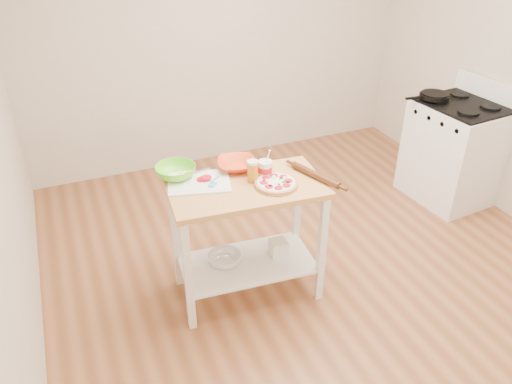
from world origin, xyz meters
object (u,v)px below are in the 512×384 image
(gas_stove, at_px, (453,152))
(skillet, at_px, (434,96))
(pizza, at_px, (276,183))
(cutting_board, at_px, (199,182))
(prep_island, at_px, (247,218))
(green_bowl, at_px, (176,172))
(rolling_pin, at_px, (316,175))
(shelf_bin, at_px, (279,248))
(knife, at_px, (187,175))
(yogurt_tub, at_px, (265,169))
(shelf_glass_bowl, at_px, (225,259))
(beer_pint, at_px, (252,171))
(orange_bowl, at_px, (237,165))
(spatula, at_px, (214,182))

(gas_stove, bearing_deg, skillet, 127.45)
(pizza, height_order, cutting_board, pizza)
(prep_island, xyz_separation_m, skillet, (2.08, 0.70, 0.34))
(green_bowl, distance_m, rolling_pin, 0.93)
(shelf_bin, bearing_deg, pizza, -132.08)
(shelf_bin, bearing_deg, rolling_pin, -23.22)
(cutting_board, relative_size, knife, 1.73)
(yogurt_tub, bearing_deg, shelf_glass_bowl, -178.80)
(pizza, height_order, rolling_pin, rolling_pin)
(cutting_board, distance_m, green_bowl, 0.18)
(prep_island, bearing_deg, gas_stove, 12.65)
(beer_pint, bearing_deg, gas_stove, 12.12)
(orange_bowl, bearing_deg, pizza, -63.59)
(prep_island, bearing_deg, pizza, -23.85)
(knife, height_order, orange_bowl, orange_bowl)
(gas_stove, height_order, yogurt_tub, gas_stove)
(knife, bearing_deg, spatula, -57.46)
(yogurt_tub, xyz_separation_m, shelf_glass_bowl, (-0.31, -0.01, -0.66))
(rolling_pin, bearing_deg, spatula, 163.53)
(prep_island, xyz_separation_m, shelf_glass_bowl, (-0.15, 0.05, -0.34))
(prep_island, height_order, green_bowl, green_bowl)
(prep_island, distance_m, knife, 0.49)
(pizza, bearing_deg, skillet, 22.12)
(cutting_board, bearing_deg, beer_pint, -4.35)
(skillet, distance_m, orange_bowl, 2.11)
(orange_bowl, bearing_deg, knife, 178.41)
(rolling_pin, distance_m, shelf_bin, 0.65)
(orange_bowl, height_order, shelf_glass_bowl, orange_bowl)
(orange_bowl, bearing_deg, shelf_bin, -46.95)
(gas_stove, distance_m, cutting_board, 2.60)
(yogurt_tub, distance_m, shelf_glass_bowl, 0.73)
(beer_pint, bearing_deg, shelf_glass_bowl, 175.00)
(orange_bowl, distance_m, beer_pint, 0.21)
(green_bowl, relative_size, yogurt_tub, 1.32)
(skillet, bearing_deg, orange_bowl, -160.01)
(cutting_board, xyz_separation_m, beer_pint, (0.34, -0.12, 0.07))
(beer_pint, bearing_deg, pizza, -43.01)
(cutting_board, height_order, yogurt_tub, yogurt_tub)
(pizza, bearing_deg, gas_stove, 15.68)
(prep_island, bearing_deg, green_bowl, 144.71)
(prep_island, distance_m, cutting_board, 0.41)
(prep_island, xyz_separation_m, beer_pint, (0.06, 0.03, 0.34))
(skillet, height_order, shelf_bin, skillet)
(yogurt_tub, relative_size, rolling_pin, 0.51)
(knife, bearing_deg, orange_bowl, -11.80)
(skillet, height_order, spatula, skillet)
(cutting_board, bearing_deg, green_bowl, 146.31)
(prep_island, xyz_separation_m, yogurt_tub, (0.16, 0.06, 0.32))
(skillet, height_order, pizza, skillet)
(pizza, distance_m, knife, 0.60)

